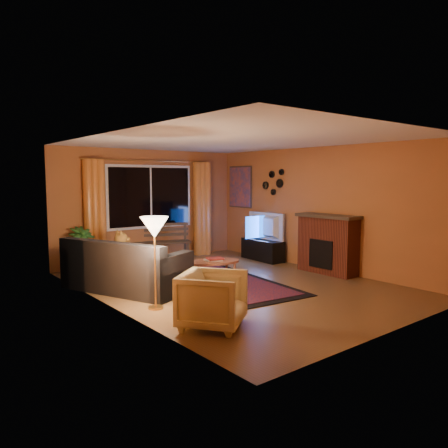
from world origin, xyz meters
TOP-DOWN VIEW (x-y plane):
  - floor at (0.00, 0.00)m, footprint 4.50×6.00m
  - ceiling at (0.00, 0.00)m, footprint 4.50×6.00m
  - wall_back at (0.00, 3.01)m, footprint 4.50×0.02m
  - wall_left at (-2.26, 0.00)m, footprint 0.02×6.00m
  - wall_right at (2.26, 0.00)m, footprint 0.02×6.00m
  - window at (0.00, 2.94)m, footprint 2.00×0.02m
  - curtain_rod at (0.00, 2.90)m, footprint 3.20×0.03m
  - curtain_left at (-1.35, 2.88)m, footprint 0.36×0.36m
  - curtain_right at (1.35, 2.88)m, footprint 0.36×0.36m
  - bench at (0.07, 2.75)m, footprint 1.47×0.91m
  - potted_plant at (-1.72, 2.67)m, footprint 0.59×0.59m
  - sofa at (-1.64, 0.87)m, footprint 1.64×2.31m
  - dog at (-1.59, 1.34)m, footprint 0.32×0.43m
  - armchair at (-1.62, -1.51)m, footprint 1.03×1.02m
  - floor_lamp at (-1.79, -0.37)m, footprint 0.27×0.27m
  - rug at (-0.23, 0.25)m, footprint 2.29×3.28m
  - coffee_table at (-0.10, 0.49)m, footprint 1.24×1.24m
  - tv_console at (2.00, 1.40)m, footprint 0.45×1.15m
  - television at (2.00, 1.40)m, footprint 0.17×1.07m
  - fireplace at (2.05, -0.40)m, footprint 0.40×1.20m
  - mirror_cluster at (2.21, 1.30)m, footprint 0.06×0.60m
  - painting at (2.22, 2.45)m, footprint 0.04×0.76m

SIDE VIEW (x-z plane):
  - floor at x=0.00m, z-range -0.02..0.00m
  - rug at x=-0.23m, z-range 0.00..0.02m
  - coffee_table at x=-0.10m, z-range 0.00..0.37m
  - bench at x=0.07m, z-range 0.00..0.42m
  - tv_console at x=2.00m, z-range 0.00..0.47m
  - armchair at x=-1.62m, z-range 0.00..0.78m
  - sofa at x=-1.64m, z-range 0.00..0.86m
  - potted_plant at x=-1.72m, z-range 0.00..0.91m
  - fireplace at x=2.05m, z-range 0.00..1.10m
  - floor_lamp at x=-1.79m, z-range 0.00..1.31m
  - dog at x=-1.59m, z-range 0.42..0.88m
  - television at x=2.00m, z-range 0.47..1.08m
  - curtain_left at x=-1.35m, z-range 0.00..2.24m
  - curtain_right at x=1.35m, z-range 0.00..2.24m
  - wall_back at x=0.00m, z-range 0.00..2.50m
  - wall_left at x=-2.26m, z-range 0.00..2.50m
  - wall_right at x=2.26m, z-range 0.00..2.50m
  - window at x=0.00m, z-range 0.80..2.10m
  - painting at x=2.22m, z-range 1.17..2.13m
  - mirror_cluster at x=2.21m, z-range 1.52..2.08m
  - curtain_rod at x=0.00m, z-range 2.23..2.27m
  - ceiling at x=0.00m, z-range 2.50..2.52m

